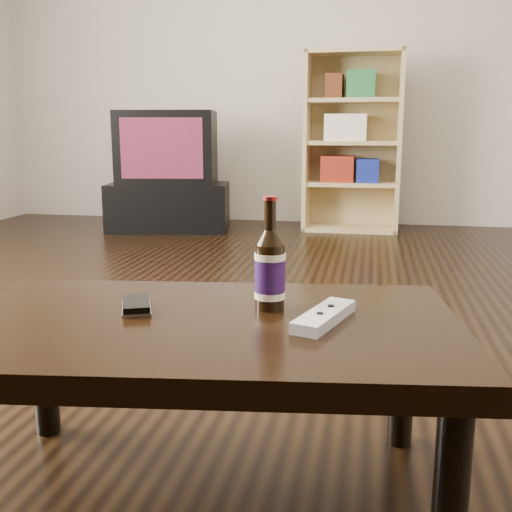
% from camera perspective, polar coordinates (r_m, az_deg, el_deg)
% --- Properties ---
extents(floor, '(5.00, 6.00, 0.01)m').
position_cam_1_polar(floor, '(2.30, -6.84, -7.62)').
color(floor, black).
rests_on(floor, ground).
extents(wall_back, '(5.00, 0.02, 2.70)m').
position_cam_1_polar(wall_back, '(5.15, 3.52, 18.37)').
color(wall_back, beige).
rests_on(wall_back, ground).
extents(tv_stand, '(0.97, 0.60, 0.36)m').
position_cam_1_polar(tv_stand, '(4.70, -8.30, 4.64)').
color(tv_stand, black).
rests_on(tv_stand, floor).
extents(tv, '(0.79, 0.56, 0.54)m').
position_cam_1_polar(tv, '(4.67, -8.47, 10.19)').
color(tv, black).
rests_on(tv, tv_stand).
extents(bookshelf, '(0.73, 0.34, 1.34)m').
position_cam_1_polar(bookshelf, '(4.70, 9.08, 10.94)').
color(bookshelf, '#9D8558').
rests_on(bookshelf, floor).
extents(coffee_table, '(1.09, 0.73, 0.38)m').
position_cam_1_polar(coffee_table, '(1.24, -4.85, -8.24)').
color(coffee_table, black).
rests_on(coffee_table, floor).
extents(beer_bottle, '(0.07, 0.07, 0.24)m').
position_cam_1_polar(beer_bottle, '(1.26, 1.34, -1.34)').
color(beer_bottle, black).
rests_on(beer_bottle, coffee_table).
extents(phone, '(0.10, 0.13, 0.02)m').
position_cam_1_polar(phone, '(1.30, -11.33, -4.66)').
color(phone, '#AAAAAC').
rests_on(phone, coffee_table).
extents(remote, '(0.12, 0.21, 0.03)m').
position_cam_1_polar(remote, '(1.20, 6.52, -5.73)').
color(remote, silver).
rests_on(remote, coffee_table).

